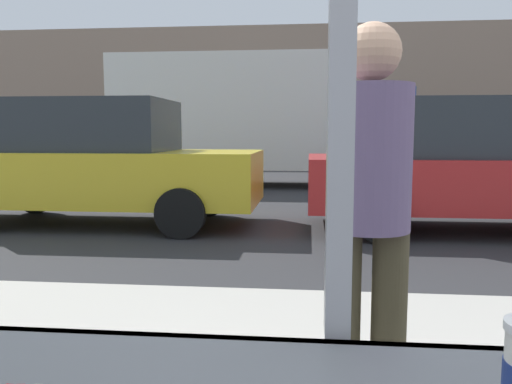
# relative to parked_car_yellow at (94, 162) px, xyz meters

# --- Properties ---
(ground_plane) EXTENTS (60.00, 60.00, 0.00)m
(ground_plane) POSITION_rel_parked_car_yellow_xyz_m (3.15, 1.74, -0.90)
(ground_plane) COLOR #2D2D30
(sidewalk_strip) EXTENTS (16.00, 2.80, 0.11)m
(sidewalk_strip) POSITION_rel_parked_car_yellow_xyz_m (3.15, -4.66, -0.85)
(sidewalk_strip) COLOR #B2ADA3
(sidewalk_strip) RESTS_ON ground
(building_facade_far) EXTENTS (28.00, 1.20, 5.60)m
(building_facade_far) POSITION_rel_parked_car_yellow_xyz_m (3.15, 14.55, 1.90)
(building_facade_far) COLOR gray
(building_facade_far) RESTS_ON ground
(parked_car_yellow) EXTENTS (4.66, 1.98, 1.79)m
(parked_car_yellow) POSITION_rel_parked_car_yellow_xyz_m (0.00, 0.00, 0.00)
(parked_car_yellow) COLOR gold
(parked_car_yellow) RESTS_ON ground
(parked_car_red) EXTENTS (4.64, 2.06, 1.76)m
(parked_car_red) POSITION_rel_parked_car_yellow_xyz_m (5.38, 0.00, -0.01)
(parked_car_red) COLOR red
(parked_car_red) RESTS_ON ground
(box_truck) EXTENTS (7.15, 2.44, 3.18)m
(box_truck) POSITION_rel_parked_car_yellow_xyz_m (1.66, 5.82, 0.81)
(box_truck) COLOR silver
(box_truck) RESTS_ON ground
(pedestrian) EXTENTS (0.32, 0.32, 1.63)m
(pedestrian) POSITION_rel_parked_car_yellow_xyz_m (3.32, -5.17, 0.14)
(pedestrian) COLOR #413A27
(pedestrian) RESTS_ON sidewalk_strip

